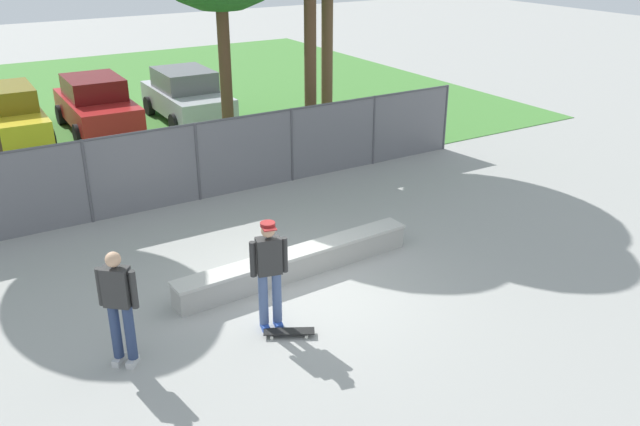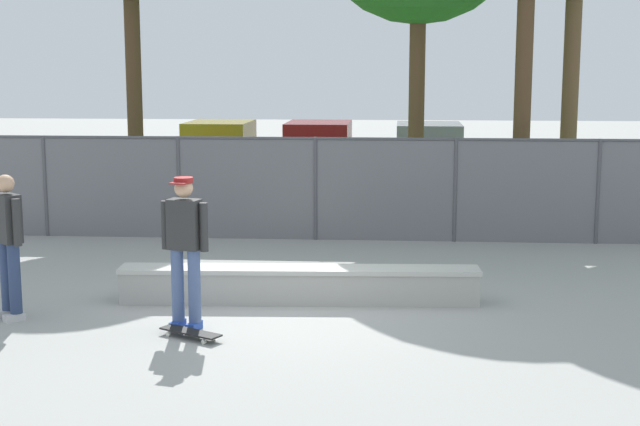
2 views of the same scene
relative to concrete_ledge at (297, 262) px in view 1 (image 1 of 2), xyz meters
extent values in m
plane|color=#9E9E99|center=(-0.13, -0.60, -0.24)|extent=(80.00, 80.00, 0.00)
cube|color=#478438|center=(-0.13, 14.70, -0.23)|extent=(26.94, 20.00, 0.02)
cube|color=#A8A59E|center=(0.00, 0.00, -0.03)|extent=(4.77, 0.67, 0.42)
cube|color=beige|center=(0.00, 0.00, 0.21)|extent=(4.81, 0.71, 0.06)
cube|color=#2647A5|center=(-1.13, -1.38, -0.19)|extent=(0.17, 0.28, 0.10)
cube|color=#2647A5|center=(-1.34, -1.33, -0.19)|extent=(0.17, 0.28, 0.10)
cylinder|color=#475B89|center=(-1.12, -1.35, 0.30)|extent=(0.15, 0.15, 0.88)
cylinder|color=#475B89|center=(-1.34, -1.30, 0.30)|extent=(0.15, 0.15, 0.88)
cube|color=#2D2D2D|center=(-1.23, -1.33, 1.04)|extent=(0.42, 0.30, 0.60)
cylinder|color=#2D2D2D|center=(-0.99, -1.38, 1.02)|extent=(0.10, 0.10, 0.58)
cylinder|color=#2D2D2D|center=(-1.47, -1.27, 1.02)|extent=(0.10, 0.10, 0.58)
sphere|color=tan|center=(-1.23, -1.33, 1.47)|extent=(0.22, 0.22, 0.22)
cylinder|color=maroon|center=(-1.23, -1.33, 1.57)|extent=(0.23, 0.23, 0.06)
cube|color=maroon|center=(-1.26, -1.45, 1.54)|extent=(0.22, 0.16, 0.02)
cube|color=black|center=(-1.11, -1.70, -0.16)|extent=(0.80, 0.57, 0.02)
cube|color=#B2B2B7|center=(-1.34, -1.57, -0.18)|extent=(0.12, 0.15, 0.02)
cube|color=#B2B2B7|center=(-0.87, -1.83, -0.18)|extent=(0.12, 0.15, 0.02)
cylinder|color=silver|center=(-1.30, -1.49, -0.22)|extent=(0.06, 0.05, 0.05)
cylinder|color=silver|center=(-1.38, -1.64, -0.22)|extent=(0.06, 0.05, 0.05)
cylinder|color=silver|center=(-0.83, -1.76, -0.22)|extent=(0.06, 0.05, 0.05)
cylinder|color=silver|center=(-0.91, -1.91, -0.22)|extent=(0.06, 0.05, 0.05)
cylinder|color=#4C4C51|center=(-2.62, 4.40, 0.69)|extent=(0.07, 0.07, 1.86)
cylinder|color=#4C4C51|center=(-0.13, 4.40, 0.69)|extent=(0.07, 0.07, 1.86)
cylinder|color=#4C4C51|center=(2.36, 4.40, 0.69)|extent=(0.07, 0.07, 1.86)
cylinder|color=#4C4C51|center=(4.85, 4.40, 0.69)|extent=(0.07, 0.07, 1.86)
cylinder|color=#4C4C51|center=(7.34, 4.40, 0.69)|extent=(0.07, 0.07, 1.86)
cylinder|color=#4C4C51|center=(-0.13, 4.40, 1.58)|extent=(14.94, 0.05, 0.05)
cube|color=slate|center=(-0.13, 4.40, 0.69)|extent=(14.94, 0.01, 1.86)
cylinder|color=#513823|center=(1.73, 6.80, 1.98)|extent=(0.32, 0.32, 4.45)
cylinder|color=#513823|center=(3.68, 5.71, 2.51)|extent=(0.32, 0.32, 5.50)
cylinder|color=brown|center=(4.71, 6.54, 2.24)|extent=(0.32, 0.32, 4.96)
cube|color=gold|center=(-3.20, 11.48, 0.43)|extent=(1.87, 4.23, 0.70)
cube|color=#776413|center=(-3.19, 11.63, 1.10)|extent=(1.64, 2.13, 0.64)
cylinder|color=black|center=(-2.32, 10.17, 0.08)|extent=(0.23, 0.64, 0.64)
cylinder|color=black|center=(-2.27, 12.77, 0.08)|extent=(0.23, 0.64, 0.64)
cube|color=#B21E1E|center=(-0.62, 11.49, 0.43)|extent=(1.87, 4.23, 0.70)
cube|color=#621010|center=(-0.62, 11.64, 1.10)|extent=(1.64, 2.13, 0.64)
cylinder|color=black|center=(0.26, 10.17, 0.08)|extent=(0.23, 0.64, 0.64)
cylinder|color=black|center=(-1.54, 10.20, 0.08)|extent=(0.23, 0.64, 0.64)
cylinder|color=black|center=(0.30, 12.77, 0.08)|extent=(0.23, 0.64, 0.64)
cylinder|color=black|center=(-1.50, 12.80, 0.08)|extent=(0.23, 0.64, 0.64)
cube|color=#B7BABF|center=(2.19, 11.12, 0.43)|extent=(1.87, 4.23, 0.70)
cube|color=slate|center=(2.19, 11.27, 1.10)|extent=(1.64, 2.13, 0.64)
cylinder|color=black|center=(3.07, 9.80, 0.08)|extent=(0.23, 0.64, 0.64)
cylinder|color=black|center=(1.27, 9.83, 0.08)|extent=(0.23, 0.64, 0.64)
cylinder|color=black|center=(3.11, 12.41, 0.08)|extent=(0.23, 0.64, 0.64)
cylinder|color=black|center=(1.31, 12.44, 0.08)|extent=(0.23, 0.64, 0.64)
cube|color=beige|center=(-3.43, -1.16, -0.19)|extent=(0.25, 0.27, 0.10)
cube|color=beige|center=(-3.60, -1.02, -0.19)|extent=(0.25, 0.27, 0.10)
cylinder|color=navy|center=(-3.41, -1.14, 0.30)|extent=(0.15, 0.15, 0.88)
cylinder|color=navy|center=(-3.58, -1.00, 0.30)|extent=(0.15, 0.15, 0.88)
cube|color=#2D2D2D|center=(-3.50, -1.07, 1.04)|extent=(0.43, 0.42, 0.60)
cylinder|color=#2D2D2D|center=(-3.31, -1.23, 1.02)|extent=(0.10, 0.10, 0.58)
cylinder|color=#2D2D2D|center=(-3.68, -0.90, 1.02)|extent=(0.10, 0.10, 0.58)
sphere|color=tan|center=(-3.50, -1.07, 1.47)|extent=(0.22, 0.22, 0.22)
camera|label=1|loc=(-5.35, -9.60, 5.71)|focal=37.74mm
camera|label=2|loc=(1.15, -11.79, 2.93)|focal=51.26mm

